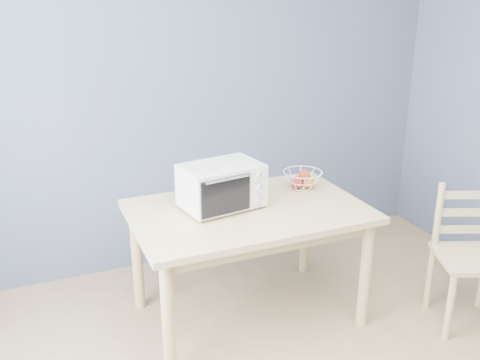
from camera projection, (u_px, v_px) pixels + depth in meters
name	position (u px, v px, depth m)	size (l,w,h in m)	color
room	(382.00, 201.00, 1.87)	(4.01, 4.51, 2.61)	tan
dining_table	(248.00, 224.00, 3.25)	(1.40, 0.90, 0.75)	#DBC283
toaster_oven	(219.00, 186.00, 3.17)	(0.51, 0.41, 0.27)	silver
fruit_basket	(302.00, 179.00, 3.52)	(0.34, 0.34, 0.13)	silver
dining_chair	(470.00, 258.00, 3.29)	(0.53, 0.53, 0.88)	#DBC283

